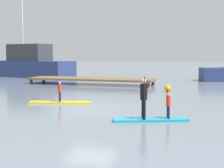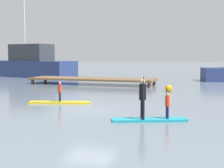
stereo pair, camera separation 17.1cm
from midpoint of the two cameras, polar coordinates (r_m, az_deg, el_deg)
ground_plane at (r=16.36m, az=-4.23°, el=-4.47°), size 240.00×240.00×0.00m
paddleboard_near at (r=18.51m, az=-9.51°, el=-3.24°), size 3.50×1.50×0.10m
paddler_child_solo at (r=18.41m, az=-9.53°, el=-1.15°), size 0.24×0.39×1.16m
paddleboard_far at (r=13.54m, az=6.49°, el=-6.30°), size 3.13×1.68×0.10m
paddler_adult at (r=13.32m, az=5.28°, el=-2.09°), size 0.38×0.49×1.76m
paddler_child_front at (r=13.58m, az=9.60°, el=-3.48°), size 0.25×0.37×1.22m
fishing_boat_white_large at (r=42.23m, az=-15.35°, el=3.26°), size 14.45×6.34×13.60m
floating_dock at (r=29.94m, az=-3.93°, el=0.87°), size 11.83×2.97×0.60m
mooring_buoy_near at (r=24.21m, az=9.68°, el=-0.76°), size 0.53×0.53×0.53m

